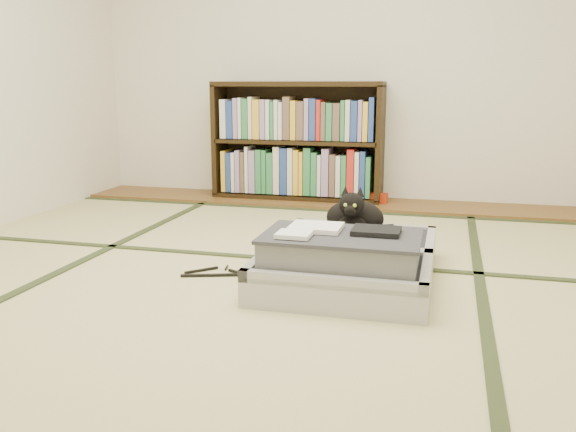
# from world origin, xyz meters

# --- Properties ---
(floor) EXTENTS (4.50, 4.50, 0.00)m
(floor) POSITION_xyz_m (0.00, 0.00, 0.00)
(floor) COLOR #C6BD84
(floor) RESTS_ON ground
(wood_strip) EXTENTS (4.00, 0.50, 0.02)m
(wood_strip) POSITION_xyz_m (0.00, 2.00, 0.01)
(wood_strip) COLOR brown
(wood_strip) RESTS_ON ground
(red_item) EXTENTS (0.15, 0.10, 0.07)m
(red_item) POSITION_xyz_m (0.32, 2.03, 0.06)
(red_item) COLOR #BA2B0E
(red_item) RESTS_ON wood_strip
(tatami_borders) EXTENTS (4.00, 4.50, 0.01)m
(tatami_borders) POSITION_xyz_m (0.00, 0.49, 0.00)
(tatami_borders) COLOR #2D381E
(tatami_borders) RESTS_ON ground
(bookcase) EXTENTS (1.33, 0.30, 0.92)m
(bookcase) POSITION_xyz_m (-0.33, 2.07, 0.45)
(bookcase) COLOR black
(bookcase) RESTS_ON wood_strip
(suitcase) EXTENTS (0.77, 1.02, 0.30)m
(suitcase) POSITION_xyz_m (0.40, 0.13, 0.11)
(suitcase) COLOR #A3A4A8
(suitcase) RESTS_ON floor
(cat) EXTENTS (0.34, 0.34, 0.27)m
(cat) POSITION_xyz_m (0.38, 0.42, 0.25)
(cat) COLOR black
(cat) RESTS_ON suitcase
(cable_coil) EXTENTS (0.11, 0.11, 0.03)m
(cable_coil) POSITION_xyz_m (0.56, 0.45, 0.16)
(cable_coil) COLOR white
(cable_coil) RESTS_ON suitcase
(hanger) EXTENTS (0.36, 0.22, 0.01)m
(hanger) POSITION_xyz_m (-0.22, 0.07, 0.01)
(hanger) COLOR black
(hanger) RESTS_ON floor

